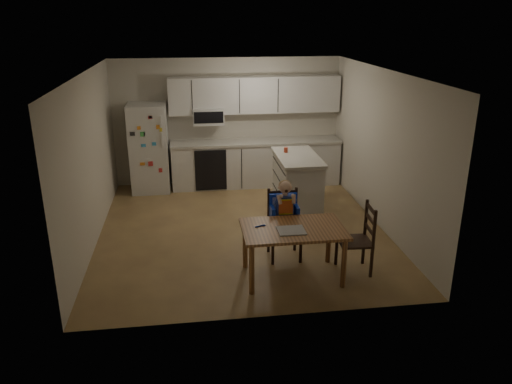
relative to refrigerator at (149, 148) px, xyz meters
The scene contains 10 objects.
room 2.31m from the refrigerator, 47.16° to the right, with size 4.52×5.01×2.51m.
refrigerator is the anchor object (origin of this frame).
kitchen_run 2.05m from the refrigerator, ahead, with size 3.37×0.62×2.15m.
kitchen_island 3.00m from the refrigerator, 29.09° to the right, with size 0.71×1.35×1.00m.
red_cup 2.72m from the refrigerator, 26.11° to the right, with size 0.07×0.07×0.09m, color #C03A20.
dining_table 4.30m from the refrigerator, 61.68° to the right, with size 1.32×0.85×0.71m.
napkin 4.36m from the refrigerator, 62.81° to the right, with size 0.34×0.30×0.01m, color #A3A3A8.
toddler_spoon 4.03m from the refrigerator, 66.36° to the right, with size 0.02×0.02×0.12m, color #1437CE.
chair_booster 3.77m from the refrigerator, 57.20° to the right, with size 0.44×0.44×1.15m.
chair_side 4.79m from the refrigerator, 51.41° to the right, with size 0.45×0.45×0.95m.
Camera 1 is at (-0.79, -7.37, 3.30)m, focal length 35.00 mm.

